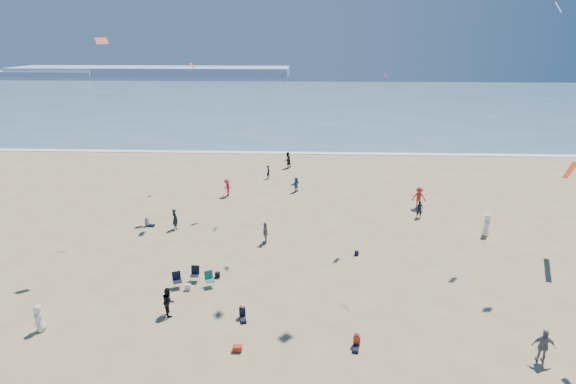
{
  "coord_description": "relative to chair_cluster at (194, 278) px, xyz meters",
  "views": [
    {
      "loc": [
        2.94,
        -13.32,
        14.78
      ],
      "look_at": [
        2.0,
        8.0,
        7.37
      ],
      "focal_mm": 28.0,
      "sensor_mm": 36.0,
      "label": 1
    }
  ],
  "objects": [
    {
      "name": "headland_near",
      "position": [
        -95.98,
        153.91,
        0.5
      ],
      "size": [
        40.0,
        14.0,
        2.0
      ],
      "primitive_type": "cube",
      "color": "#7A8EA8",
      "rests_on": "ground"
    },
    {
      "name": "navy_bag",
      "position": [
        10.59,
        4.57,
        -0.33
      ],
      "size": [
        0.28,
        0.18,
        0.34
      ],
      "primitive_type": "cube",
      "color": "black",
      "rests_on": "ground"
    },
    {
      "name": "cooler",
      "position": [
        3.64,
        -6.08,
        -0.35
      ],
      "size": [
        0.45,
        0.3,
        0.3
      ],
      "primitive_type": "cube",
      "color": "#A82918",
      "rests_on": "ground"
    },
    {
      "name": "ocean",
      "position": [
        4.02,
        83.91,
        -0.47
      ],
      "size": [
        220.0,
        100.0,
        0.06
      ],
      "primitive_type": "cube",
      "color": "#476B84",
      "rests_on": "ground"
    },
    {
      "name": "headland_far",
      "position": [
        -55.98,
        158.91,
        1.1
      ],
      "size": [
        110.0,
        20.0,
        3.2
      ],
      "primitive_type": "cube",
      "color": "#7A8EA8",
      "rests_on": "ground"
    },
    {
      "name": "white_tote",
      "position": [
        -0.25,
        -0.58,
        -0.3
      ],
      "size": [
        0.35,
        0.2,
        0.4
      ],
      "primitive_type": "cube",
      "color": "silver",
      "rests_on": "ground"
    },
    {
      "name": "black_backpack",
      "position": [
        1.27,
        1.01,
        -0.31
      ],
      "size": [
        0.3,
        0.22,
        0.38
      ],
      "primitive_type": "cube",
      "color": "black",
      "rests_on": "ground"
    },
    {
      "name": "chair_cluster",
      "position": [
        0.0,
        0.0,
        0.0
      ],
      "size": [
        2.8,
        1.5,
        1.0
      ],
      "color": "black",
      "rests_on": "ground"
    },
    {
      "name": "surf_line",
      "position": [
        4.02,
        33.91,
        -0.46
      ],
      "size": [
        220.0,
        1.2,
        0.08
      ],
      "primitive_type": "cube",
      "color": "white",
      "rests_on": "ground"
    },
    {
      "name": "seated_group",
      "position": [
        4.95,
        -6.24,
        -0.08
      ],
      "size": [
        18.62,
        27.35,
        0.84
      ],
      "color": "white",
      "rests_on": "ground"
    },
    {
      "name": "standing_flyers",
      "position": [
        10.0,
        5.15,
        0.37
      ],
      "size": [
        29.03,
        48.69,
        1.95
      ],
      "color": "slate",
      "rests_on": "ground"
    },
    {
      "name": "kites_aloft",
      "position": [
        14.47,
        2.92,
        14.8
      ],
      "size": [
        42.06,
        37.38,
        25.83
      ],
      "color": "green",
      "rests_on": "ground"
    }
  ]
}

